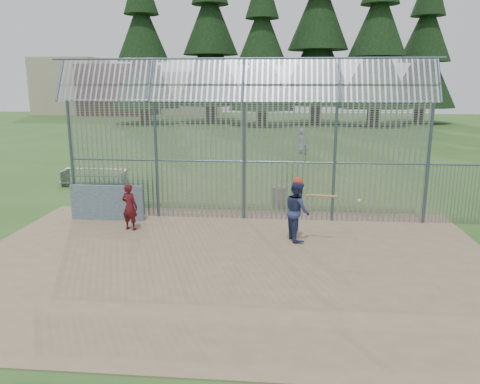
# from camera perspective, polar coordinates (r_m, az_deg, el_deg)

# --- Properties ---
(ground) EXTENTS (120.00, 120.00, 0.00)m
(ground) POSITION_cam_1_polar(r_m,az_deg,el_deg) (12.86, -0.80, -7.70)
(ground) COLOR #2D511E
(ground) RESTS_ON ground
(dirt_infield) EXTENTS (14.00, 10.00, 0.02)m
(dirt_infield) POSITION_cam_1_polar(r_m,az_deg,el_deg) (12.39, -1.03, -8.48)
(dirt_infield) COLOR #756047
(dirt_infield) RESTS_ON ground
(dugout_wall) EXTENTS (2.50, 0.12, 1.20)m
(dugout_wall) POSITION_cam_1_polar(r_m,az_deg,el_deg) (16.44, -15.90, -1.26)
(dugout_wall) COLOR #38566B
(dugout_wall) RESTS_ON dirt_infield
(batter) EXTENTS (0.91, 1.03, 1.78)m
(batter) POSITION_cam_1_polar(r_m,az_deg,el_deg) (13.87, 6.99, -2.28)
(batter) COLOR navy
(batter) RESTS_ON dirt_infield
(onlooker) EXTENTS (0.63, 0.50, 1.49)m
(onlooker) POSITION_cam_1_polar(r_m,az_deg,el_deg) (15.13, -13.30, -1.77)
(onlooker) COLOR maroon
(onlooker) RESTS_ON dirt_infield
(bg_kid_standing) EXTENTS (0.86, 0.59, 1.68)m
(bg_kid_standing) POSITION_cam_1_polar(r_m,az_deg,el_deg) (31.13, 7.59, 6.22)
(bg_kid_standing) COLOR gray
(bg_kid_standing) RESTS_ON ground
(bg_kid_seated) EXTENTS (0.57, 0.26, 0.96)m
(bg_kid_seated) POSITION_cam_1_polar(r_m,az_deg,el_deg) (28.33, 7.93, 4.78)
(bg_kid_seated) COLOR slate
(bg_kid_seated) RESTS_ON ground
(batting_gear) EXTENTS (1.92, 0.44, 0.64)m
(batting_gear) POSITION_cam_1_polar(r_m,az_deg,el_deg) (13.65, 7.69, 0.91)
(batting_gear) COLOR red
(batting_gear) RESTS_ON ground
(trash_can) EXTENTS (0.56, 0.56, 0.82)m
(trash_can) POSITION_cam_1_polar(r_m,az_deg,el_deg) (17.76, 4.73, -0.53)
(trash_can) COLOR gray
(trash_can) RESTS_ON ground
(bleacher) EXTENTS (3.00, 0.95, 0.72)m
(bleacher) POSITION_cam_1_polar(r_m,az_deg,el_deg) (22.20, -17.28, 1.78)
(bleacher) COLOR slate
(bleacher) RESTS_ON ground
(backstop_fence) EXTENTS (20.09, 0.81, 5.30)m
(backstop_fence) POSITION_cam_1_polar(r_m,az_deg,el_deg) (15.55, 7.15, 4.88)
(backstop_fence) COLOR #47566B
(backstop_fence) RESTS_ON ground
(conifer_row) EXTENTS (38.48, 12.26, 20.20)m
(conifer_row) POSITION_cam_1_polar(r_m,az_deg,el_deg) (53.82, 6.15, 19.85)
(conifer_row) COLOR #332319
(conifer_row) RESTS_ON ground
(distant_buildings) EXTENTS (26.50, 10.50, 8.00)m
(distant_buildings) POSITION_cam_1_polar(r_m,az_deg,el_deg) (72.67, -14.89, 12.05)
(distant_buildings) COLOR brown
(distant_buildings) RESTS_ON ground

